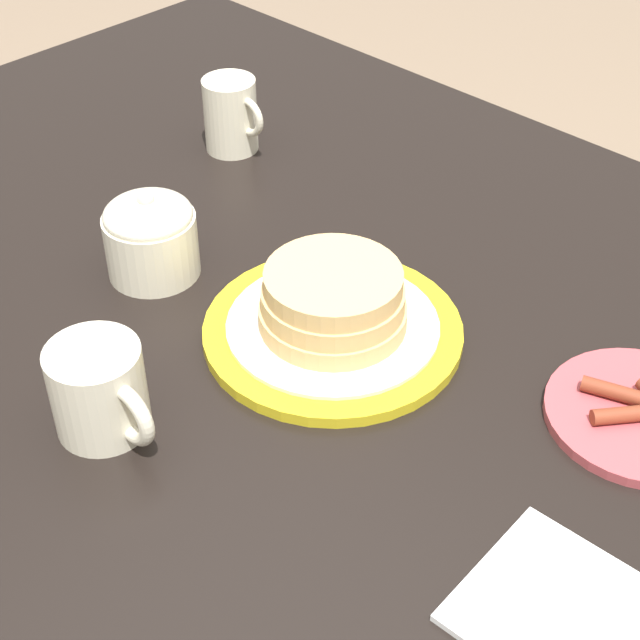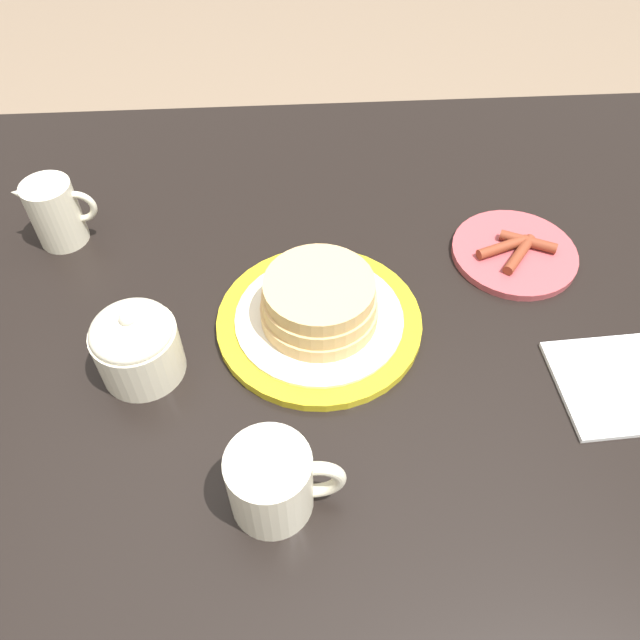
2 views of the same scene
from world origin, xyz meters
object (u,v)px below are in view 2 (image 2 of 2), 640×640
side_plate_bacon (514,252)px  sugar_bowl (136,345)px  pancake_plate (319,310)px  coffee_mug (275,482)px  napkin (621,384)px  creamer_pitcher (55,212)px

side_plate_bacon → sugar_bowl: 0.50m
pancake_plate → side_plate_bacon: 0.29m
coffee_mug → napkin: (0.39, 0.11, -0.04)m
creamer_pitcher → pancake_plate: bearing=-27.4°
pancake_plate → side_plate_bacon: (0.27, 0.10, -0.02)m
sugar_bowl → coffee_mug: bearing=-48.6°
creamer_pitcher → side_plate_bacon: bearing=-6.8°
coffee_mug → creamer_pitcher: (-0.29, 0.40, 0.01)m
sugar_bowl → napkin: (0.54, -0.06, -0.04)m
pancake_plate → creamer_pitcher: size_ratio=2.35×
coffee_mug → side_plate_bacon: bearing=45.3°
creamer_pitcher → napkin: bearing=-23.0°
napkin → sugar_bowl: bearing=174.0°
creamer_pitcher → napkin: 0.73m
side_plate_bacon → napkin: bearing=-73.1°
side_plate_bacon → creamer_pitcher: (-0.61, 0.07, 0.04)m
side_plate_bacon → coffee_mug: (-0.32, -0.33, 0.04)m
creamer_pitcher → sugar_bowl: sugar_bowl is taller
pancake_plate → napkin: size_ratio=1.66×
side_plate_bacon → sugar_bowl: sugar_bowl is taller
coffee_mug → napkin: bearing=16.2°
sugar_bowl → napkin: 0.54m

